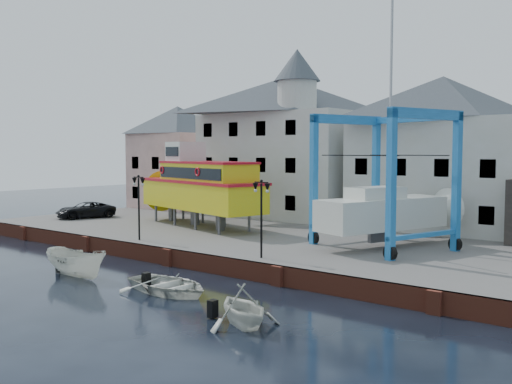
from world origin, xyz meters
The scene contains 14 objects.
ground centered at (0.00, 0.00, 0.00)m, with size 140.00×140.00×0.00m, color black.
hardstanding centered at (0.00, 11.00, 0.50)m, with size 44.00×22.00×1.00m, color #5F5B58.
quay_wall centered at (0.00, 0.10, 0.50)m, with size 44.00×0.47×1.00m.
building_pink centered at (-18.00, 18.00, 6.15)m, with size 8.00×7.00×10.30m.
building_white_main centered at (-4.87, 18.39, 7.34)m, with size 14.00×8.30×14.00m.
building_white_right centered at (9.00, 19.00, 6.60)m, with size 12.00×8.00×11.20m.
lamp_post_left centered at (-4.00, 1.20, 4.17)m, with size 1.12×0.32×4.20m.
lamp_post_right centered at (6.00, 1.20, 4.17)m, with size 1.12×0.32×4.20m.
tour_boat centered at (-6.45, 8.76, 4.04)m, with size 15.22×7.18×6.45m.
travel_lift centered at (9.79, 9.22, 3.55)m, with size 8.54×10.45×15.34m.
van centered at (-17.29, 6.39, 1.69)m, with size 2.27×4.93×1.37m, color black.
motorboat_a centered at (-1.56, -5.10, 0.00)m, with size 1.71×4.54×1.75m, color silver.
motorboat_b centered at (4.80, -4.38, 0.00)m, with size 3.40×4.77×0.99m, color silver.
motorboat_c centered at (10.88, -6.14, 0.00)m, with size 2.81×3.26×1.72m, color silver.
Camera 1 is at (24.61, -22.54, 6.64)m, focal length 40.00 mm.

